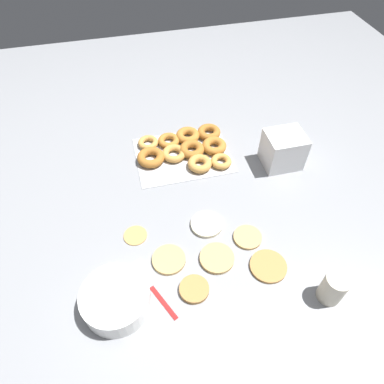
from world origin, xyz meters
name	(u,v)px	position (x,y,z in m)	size (l,w,h in m)	color
ground_plane	(194,224)	(0.00, 0.00, 0.00)	(3.00, 3.00, 0.00)	gray
pancake_0	(248,237)	(-0.16, 0.10, 0.01)	(0.10, 0.10, 0.01)	tan
pancake_1	(217,258)	(-0.04, 0.15, 0.01)	(0.11, 0.11, 0.01)	tan
pancake_2	(268,266)	(-0.19, 0.22, 0.01)	(0.12, 0.12, 0.01)	#B27F42
pancake_3	(135,236)	(0.21, 0.00, 0.00)	(0.08, 0.08, 0.01)	tan
pancake_4	(169,259)	(0.12, 0.12, 0.01)	(0.11, 0.11, 0.01)	tan
pancake_5	(194,289)	(0.06, 0.24, 0.01)	(0.09, 0.09, 0.02)	#B27F42
pancake_6	(207,224)	(-0.04, 0.02, 0.01)	(0.11, 0.11, 0.01)	beige
donut_tray	(186,149)	(-0.05, -0.37, 0.02)	(0.39, 0.30, 0.04)	silver
batter_bowl	(116,299)	(0.29, 0.23, 0.04)	(0.20, 0.20, 0.07)	white
container_stack	(283,150)	(-0.42, -0.22, 0.07)	(0.15, 0.13, 0.14)	white
paper_cup	(333,288)	(-0.33, 0.35, 0.05)	(0.07, 0.07, 0.11)	beige
spatula	(146,280)	(0.20, 0.17, 0.00)	(0.13, 0.23, 0.01)	maroon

